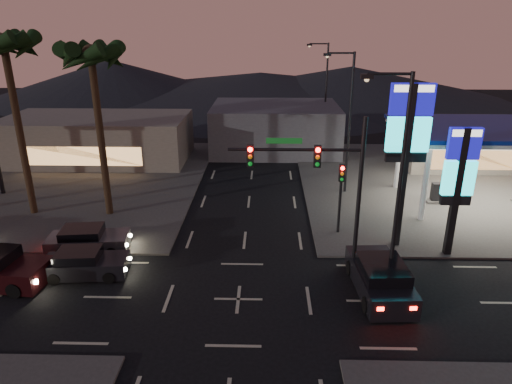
{
  "coord_description": "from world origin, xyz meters",
  "views": [
    {
      "loc": [
        1.26,
        -17.69,
        11.82
      ],
      "look_at": [
        0.66,
        5.94,
        3.0
      ],
      "focal_mm": 32.0,
      "sensor_mm": 36.0,
      "label": 1
    }
  ],
  "objects_px": {
    "car_lane_b_front": "(87,241)",
    "suv_station": "(380,278)",
    "gas_station": "(493,132)",
    "pylon_sign_tall": "(408,135)",
    "pylon_sign_short": "(459,173)",
    "traffic_signal_mast": "(322,177)",
    "car_lane_a_front": "(84,264)"
  },
  "relations": [
    {
      "from": "traffic_signal_mast",
      "to": "suv_station",
      "type": "distance_m",
      "value": 5.38
    },
    {
      "from": "gas_station",
      "to": "pylon_sign_short",
      "type": "distance_m",
      "value": 9.02
    },
    {
      "from": "car_lane_a_front",
      "to": "suv_station",
      "type": "height_order",
      "value": "suv_station"
    },
    {
      "from": "car_lane_a_front",
      "to": "car_lane_b_front",
      "type": "relative_size",
      "value": 0.96
    },
    {
      "from": "pylon_sign_tall",
      "to": "suv_station",
      "type": "relative_size",
      "value": 1.75
    },
    {
      "from": "car_lane_a_front",
      "to": "car_lane_b_front",
      "type": "bearing_deg",
      "value": 107.27
    },
    {
      "from": "gas_station",
      "to": "car_lane_a_front",
      "type": "xyz_separation_m",
      "value": [
        -23.73,
        -10.09,
        -4.45
      ]
    },
    {
      "from": "pylon_sign_tall",
      "to": "car_lane_b_front",
      "type": "distance_m",
      "value": 17.98
    },
    {
      "from": "car_lane_b_front",
      "to": "suv_station",
      "type": "xyz_separation_m",
      "value": [
        15.01,
        -3.67,
        0.12
      ]
    },
    {
      "from": "pylon_sign_tall",
      "to": "gas_station",
      "type": "bearing_deg",
      "value": 40.91
    },
    {
      "from": "car_lane_a_front",
      "to": "traffic_signal_mast",
      "type": "bearing_deg",
      "value": 0.37
    },
    {
      "from": "gas_station",
      "to": "traffic_signal_mast",
      "type": "distance_m",
      "value": 15.82
    },
    {
      "from": "pylon_sign_tall",
      "to": "traffic_signal_mast",
      "type": "height_order",
      "value": "pylon_sign_tall"
    },
    {
      "from": "pylon_sign_tall",
      "to": "traffic_signal_mast",
      "type": "relative_size",
      "value": 1.12
    },
    {
      "from": "traffic_signal_mast",
      "to": "pylon_sign_tall",
      "type": "bearing_deg",
      "value": 36.52
    },
    {
      "from": "car_lane_b_front",
      "to": "traffic_signal_mast",
      "type": "bearing_deg",
      "value": -11.11
    },
    {
      "from": "car_lane_a_front",
      "to": "suv_station",
      "type": "xyz_separation_m",
      "value": [
        14.23,
        -1.19,
        0.14
      ]
    },
    {
      "from": "gas_station",
      "to": "car_lane_b_front",
      "type": "relative_size",
      "value": 2.71
    },
    {
      "from": "pylon_sign_tall",
      "to": "traffic_signal_mast",
      "type": "xyz_separation_m",
      "value": [
        -4.74,
        -3.51,
        -1.17
      ]
    },
    {
      "from": "gas_station",
      "to": "pylon_sign_tall",
      "type": "bearing_deg",
      "value": -139.09
    },
    {
      "from": "gas_station",
      "to": "traffic_signal_mast",
      "type": "relative_size",
      "value": 1.53
    },
    {
      "from": "gas_station",
      "to": "pylon_sign_short",
      "type": "bearing_deg",
      "value": -123.69
    },
    {
      "from": "gas_station",
      "to": "pylon_sign_tall",
      "type": "relative_size",
      "value": 1.36
    },
    {
      "from": "pylon_sign_short",
      "to": "traffic_signal_mast",
      "type": "xyz_separation_m",
      "value": [
        -7.24,
        -2.51,
        0.57
      ]
    },
    {
      "from": "car_lane_a_front",
      "to": "suv_station",
      "type": "bearing_deg",
      "value": -4.78
    },
    {
      "from": "traffic_signal_mast",
      "to": "car_lane_a_front",
      "type": "xyz_separation_m",
      "value": [
        -11.49,
        -0.08,
        -4.59
      ]
    },
    {
      "from": "pylon_sign_tall",
      "to": "car_lane_b_front",
      "type": "relative_size",
      "value": 2.0
    },
    {
      "from": "gas_station",
      "to": "pylon_sign_short",
      "type": "height_order",
      "value": "pylon_sign_short"
    },
    {
      "from": "gas_station",
      "to": "suv_station",
      "type": "distance_m",
      "value": 15.36
    },
    {
      "from": "suv_station",
      "to": "gas_station",
      "type": "bearing_deg",
      "value": 49.9
    },
    {
      "from": "pylon_sign_short",
      "to": "car_lane_b_front",
      "type": "bearing_deg",
      "value": -179.69
    },
    {
      "from": "pylon_sign_tall",
      "to": "suv_station",
      "type": "height_order",
      "value": "pylon_sign_tall"
    }
  ]
}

